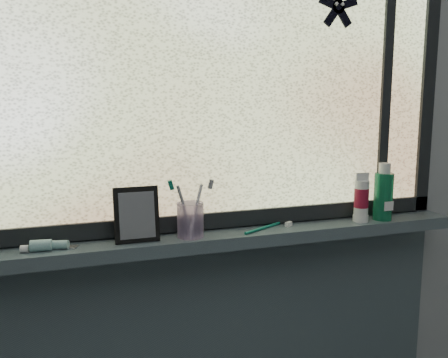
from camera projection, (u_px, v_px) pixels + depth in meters
The scene contains 13 objects.
wall_back at pixel (217, 156), 1.58m from camera, with size 3.00×0.01×2.50m, color #9EA3A8.
windowsill at pixel (224, 238), 1.55m from camera, with size 1.62×0.14×0.04m, color #435259.
window_pane at pixel (219, 65), 1.51m from camera, with size 1.50×0.01×1.00m, color silver.
frame_bottom at pixel (219, 219), 1.59m from camera, with size 1.60×0.03×0.05m, color black.
frame_right at pixel (428, 69), 1.76m from camera, with size 0.05×0.03×1.10m, color black.
frame_mullion at pixel (386, 69), 1.70m from camera, with size 0.04×0.03×1.00m, color black.
starfish_sticker at pixel (338, 7), 1.60m from camera, with size 0.15×0.02×0.15m, color black, non-canonical shape.
vanity_mirror at pixel (137, 214), 1.44m from camera, with size 0.13×0.06×0.16m, color black.
toothpaste_tube at pixel (48, 245), 1.36m from camera, with size 0.18×0.04×0.03m, color silver, non-canonical shape.
toothbrush_cup at pixel (190, 220), 1.49m from camera, with size 0.08×0.08×0.10m, color #A890BF.
toothbrush_lying at pixel (263, 227), 1.58m from camera, with size 0.21×0.02×0.01m, color #0B6753, non-canonical shape.
mouthwash_bottle at pixel (383, 192), 1.69m from camera, with size 0.06×0.06×0.16m, color #1C955F.
cream_tube at pixel (361, 196), 1.67m from camera, with size 0.05×0.05×0.12m, color silver.
Camera 1 is at (-0.49, -0.19, 1.44)m, focal length 40.00 mm.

